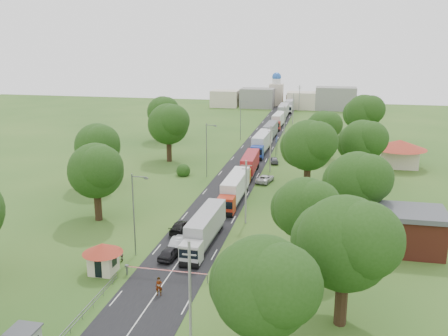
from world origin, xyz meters
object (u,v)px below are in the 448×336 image
(boom_barrier, at_px, (154,270))
(car_lane_mid, at_px, (179,242))
(info_sign, at_px, (277,142))
(truck_0, at_px, (204,229))
(guard_booth, at_px, (103,254))
(car_lane_front, at_px, (170,253))
(pedestrian_near, at_px, (159,287))

(boom_barrier, bearing_deg, car_lane_mid, 87.44)
(info_sign, height_order, truck_0, info_sign)
(info_sign, xyz_separation_m, car_lane_mid, (-6.20, -51.99, -2.24))
(boom_barrier, height_order, guard_booth, guard_booth)
(truck_0, relative_size, car_lane_front, 3.27)
(car_lane_front, xyz_separation_m, pedestrian_near, (1.60, -8.50, 0.23))
(info_sign, bearing_deg, car_lane_front, -96.63)
(boom_barrier, distance_m, truck_0, 10.34)
(guard_booth, xyz_separation_m, car_lane_mid, (6.20, 8.01, -1.40))
(info_sign, xyz_separation_m, truck_0, (-3.52, -50.19, -0.96))
(boom_barrier, xyz_separation_m, info_sign, (6.56, 60.00, 2.11))
(info_sign, bearing_deg, truck_0, -94.02)
(guard_booth, height_order, pedestrian_near, guard_booth)
(boom_barrier, height_order, info_sign, info_sign)
(car_lane_mid, distance_m, pedestrian_near, 11.59)
(pedestrian_near, bearing_deg, car_lane_front, 89.16)
(boom_barrier, bearing_deg, car_lane_front, 88.13)
(boom_barrier, relative_size, pedestrian_near, 4.83)
(car_lane_front, bearing_deg, car_lane_mid, -87.19)
(guard_booth, relative_size, truck_0, 0.32)
(truck_0, distance_m, car_lane_mid, 3.48)
(guard_booth, relative_size, car_lane_mid, 0.95)
(info_sign, distance_m, pedestrian_near, 63.71)
(truck_0, relative_size, car_lane_mid, 3.02)
(truck_0, bearing_deg, guard_booth, -132.13)
(boom_barrier, height_order, truck_0, truck_0)
(truck_0, bearing_deg, pedestrian_near, -95.47)
(car_lane_front, relative_size, pedestrian_near, 2.23)
(guard_booth, distance_m, truck_0, 13.23)
(boom_barrier, relative_size, truck_0, 0.66)
(car_lane_front, bearing_deg, boom_barrier, 94.65)
(boom_barrier, relative_size, info_sign, 2.25)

